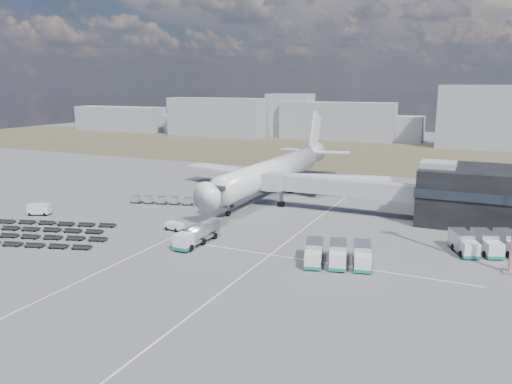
% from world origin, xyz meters
% --- Properties ---
extents(ground, '(420.00, 420.00, 0.00)m').
position_xyz_m(ground, '(0.00, 0.00, 0.00)').
color(ground, '#565659').
rests_on(ground, ground).
extents(grass_strip, '(420.00, 90.00, 0.01)m').
position_xyz_m(grass_strip, '(0.00, 110.00, 0.01)').
color(grass_strip, '#4C462D').
rests_on(grass_strip, ground).
extents(lane_markings, '(47.12, 110.00, 0.01)m').
position_xyz_m(lane_markings, '(9.77, 3.00, 0.01)').
color(lane_markings, silver).
rests_on(lane_markings, ground).
extents(terminal, '(30.40, 16.40, 11.00)m').
position_xyz_m(terminal, '(47.77, 23.96, 5.25)').
color(terminal, black).
rests_on(terminal, ground).
extents(jet_bridge, '(30.30, 3.80, 7.05)m').
position_xyz_m(jet_bridge, '(15.90, 20.42, 5.05)').
color(jet_bridge, '#939399').
rests_on(jet_bridge, ground).
extents(airliner, '(51.59, 64.53, 17.62)m').
position_xyz_m(airliner, '(0.00, 32.38, 5.29)').
color(airliner, silver).
rests_on(airliner, ground).
extents(skyline, '(320.01, 26.16, 24.66)m').
position_xyz_m(skyline, '(15.04, 148.11, 9.61)').
color(skyline, '#91939F').
rests_on(skyline, ground).
extents(fuel_tanker, '(2.85, 10.11, 3.24)m').
position_xyz_m(fuel_tanker, '(3.57, -8.02, 1.62)').
color(fuel_tanker, silver).
rests_on(fuel_tanker, ground).
extents(pushback_tug, '(3.20, 2.03, 1.39)m').
position_xyz_m(pushback_tug, '(-4.00, -3.28, 0.70)').
color(pushback_tug, silver).
rests_on(pushback_tug, ground).
extents(utility_van, '(4.50, 3.33, 2.20)m').
position_xyz_m(utility_van, '(-33.34, -5.55, 1.10)').
color(utility_van, silver).
rests_on(utility_van, ground).
extents(catering_truck, '(3.08, 6.44, 2.87)m').
position_xyz_m(catering_truck, '(4.18, 40.23, 1.47)').
color(catering_truck, silver).
rests_on(catering_truck, ground).
extents(service_trucks_near, '(10.39, 8.84, 2.72)m').
position_xyz_m(service_trucks_near, '(26.12, -7.85, 1.48)').
color(service_trucks_near, silver).
rests_on(service_trucks_near, ground).
extents(service_trucks_far, '(14.26, 11.31, 2.79)m').
position_xyz_m(service_trucks_far, '(46.37, 6.82, 1.52)').
color(service_trucks_far, silver).
rests_on(service_trucks_far, ground).
extents(uld_row, '(21.68, 7.31, 1.49)m').
position_xyz_m(uld_row, '(-13.17, 12.97, 0.89)').
color(uld_row, black).
rests_on(uld_row, ground).
extents(baggage_dollies, '(27.67, 20.13, 0.69)m').
position_xyz_m(baggage_dollies, '(-23.71, -15.47, 0.34)').
color(baggage_dollies, black).
rests_on(baggage_dollies, ground).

